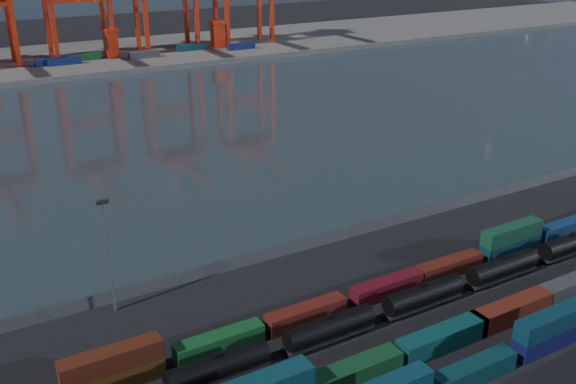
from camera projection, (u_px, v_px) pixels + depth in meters
ground at (406, 342)px, 81.77m from camera, size 700.00×700.00×0.00m
harbor_water at (142, 132)px, 165.56m from camera, size 700.00×700.00×0.00m
far_quay at (55, 61)px, 248.97m from camera, size 700.00×70.00×2.00m
container_row_mid at (407, 350)px, 77.16m from camera, size 141.53×2.67×5.68m
container_row_north at (346, 298)px, 88.20m from camera, size 128.77×2.37×5.05m
tanker_string at (330, 328)px, 81.06m from camera, size 105.88×2.77×3.96m
waterfront_fence at (294, 247)px, 103.73m from camera, size 160.12×0.12×2.20m
yard_light_mast at (108, 250)px, 84.98m from camera, size 1.60×0.40×16.60m
quay_containers at (31, 64)px, 231.37m from camera, size 172.58×10.99×2.60m
straddle_carriers at (51, 47)px, 237.22m from camera, size 140.00×7.00×11.10m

